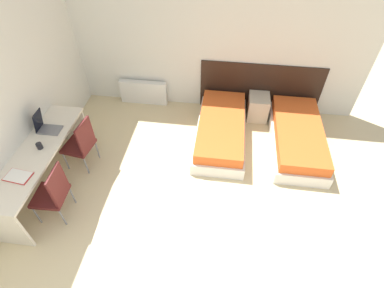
{
  "coord_description": "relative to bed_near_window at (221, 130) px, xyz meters",
  "views": [
    {
      "loc": [
        0.43,
        -1.11,
        3.81
      ],
      "look_at": [
        0.0,
        2.14,
        0.55
      ],
      "focal_mm": 28.0,
      "sensor_mm": 36.0,
      "label": 1
    }
  ],
  "objects": [
    {
      "name": "chair_near_notebook",
      "position": [
        -2.17,
        -1.88,
        0.29
      ],
      "size": [
        0.45,
        0.45,
        0.93
      ],
      "rotation": [
        0.0,
        0.0,
        0.04
      ],
      "color": "#511919",
      "rests_on": "ground_plane"
    },
    {
      "name": "desk",
      "position": [
        -2.57,
        -1.4,
        0.39
      ],
      "size": [
        0.56,
        2.08,
        0.75
      ],
      "color": "beige",
      "rests_on": "ground_plane"
    },
    {
      "name": "wall_left",
      "position": [
        -2.88,
        -0.96,
        1.15
      ],
      "size": [
        0.05,
        4.89,
        2.7
      ],
      "color": "silver",
      "rests_on": "ground_plane"
    },
    {
      "name": "headboard_panel",
      "position": [
        0.67,
        0.97,
        0.3
      ],
      "size": [
        2.3,
        0.03,
        1.01
      ],
      "color": "black",
      "rests_on": "ground_plane"
    },
    {
      "name": "wall_back",
      "position": [
        -0.42,
        1.01,
        1.15
      ],
      "size": [
        5.86,
        0.05,
        2.7
      ],
      "color": "silver",
      "rests_on": "ground_plane"
    },
    {
      "name": "open_notebook",
      "position": [
        -2.57,
        -1.87,
        0.55
      ],
      "size": [
        0.36,
        0.25,
        0.02
      ],
      "rotation": [
        0.0,
        0.0,
        -0.11
      ],
      "color": "#B21E1E",
      "rests_on": "desk"
    },
    {
      "name": "bed_near_door",
      "position": [
        1.33,
        0.0,
        0.0
      ],
      "size": [
        0.87,
        1.88,
        0.42
      ],
      "color": "silver",
      "rests_on": "ground_plane"
    },
    {
      "name": "nightstand",
      "position": [
        0.67,
        0.72,
        0.04
      ],
      "size": [
        0.38,
        0.44,
        0.48
      ],
      "color": "beige",
      "rests_on": "ground_plane"
    },
    {
      "name": "bed_near_window",
      "position": [
        0.0,
        0.0,
        0.0
      ],
      "size": [
        0.87,
        1.88,
        0.42
      ],
      "color": "silver",
      "rests_on": "ground_plane"
    },
    {
      "name": "radiator",
      "position": [
        -1.64,
        0.89,
        0.05
      ],
      "size": [
        0.96,
        0.12,
        0.5
      ],
      "color": "silver",
      "rests_on": "ground_plane"
    },
    {
      "name": "laptop",
      "position": [
        -2.62,
        -0.96,
        0.62
      ],
      "size": [
        0.34,
        0.23,
        0.34
      ],
      "rotation": [
        0.0,
        0.0,
        0.01
      ],
      "color": "slate",
      "rests_on": "desk"
    },
    {
      "name": "chair_near_laptop",
      "position": [
        -2.17,
        -0.92,
        0.29
      ],
      "size": [
        0.48,
        0.48,
        0.93
      ],
      "rotation": [
        0.0,
        0.0,
        -0.14
      ],
      "color": "#511919",
      "rests_on": "ground_plane"
    },
    {
      "name": "mug",
      "position": [
        -2.54,
        -1.34,
        0.59
      ],
      "size": [
        0.08,
        0.08,
        0.09
      ],
      "color": "black",
      "rests_on": "desk"
    }
  ]
}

